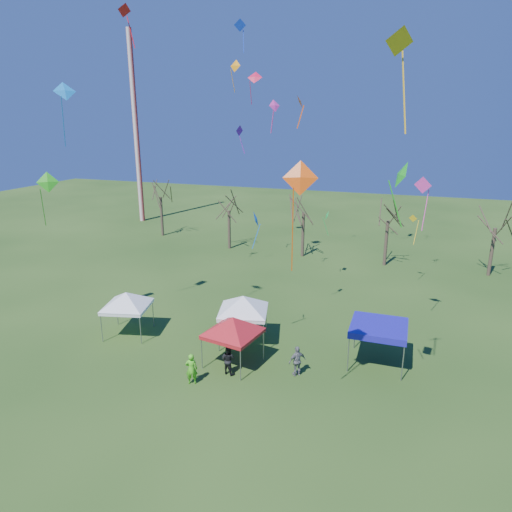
{
  "coord_description": "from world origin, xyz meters",
  "views": [
    {
      "loc": [
        8.16,
        -20.7,
        13.87
      ],
      "look_at": [
        -0.09,
        3.0,
        6.31
      ],
      "focal_mm": 32.0,
      "sensor_mm": 36.0,
      "label": 1
    }
  ],
  "objects_px": {
    "person_dark": "(228,360)",
    "tree_4": "(498,211)",
    "tree_1": "(229,197)",
    "person_green": "(191,369)",
    "tree_2": "(304,197)",
    "person_grey": "(297,361)",
    "radio_mast": "(136,129)",
    "tree_0": "(160,183)",
    "tent_white_west": "(126,295)",
    "tent_white_mid": "(243,299)",
    "tent_blue": "(379,328)",
    "tent_red": "(233,320)",
    "tree_3": "(389,204)"
  },
  "relations": [
    {
      "from": "tree_4",
      "to": "person_grey",
      "type": "relative_size",
      "value": 4.43
    },
    {
      "from": "radio_mast",
      "to": "tree_3",
      "type": "distance_m",
      "value": 36.04
    },
    {
      "from": "tree_1",
      "to": "tent_white_west",
      "type": "bearing_deg",
      "value": -85.56
    },
    {
      "from": "tree_0",
      "to": "tree_2",
      "type": "bearing_deg",
      "value": -9.24
    },
    {
      "from": "tent_red",
      "to": "person_green",
      "type": "bearing_deg",
      "value": -117.63
    },
    {
      "from": "tree_4",
      "to": "tent_blue",
      "type": "xyz_separation_m",
      "value": [
        -8.38,
        -19.7,
        -3.77
      ]
    },
    {
      "from": "radio_mast",
      "to": "tree_2",
      "type": "distance_m",
      "value": 28.08
    },
    {
      "from": "tree_2",
      "to": "tent_white_west",
      "type": "bearing_deg",
      "value": -107.27
    },
    {
      "from": "tree_0",
      "to": "tree_4",
      "type": "xyz_separation_m",
      "value": [
        36.2,
        -3.38,
        -0.43
      ]
    },
    {
      "from": "tent_white_west",
      "to": "tent_white_mid",
      "type": "bearing_deg",
      "value": 10.73
    },
    {
      "from": "tent_white_west",
      "to": "person_dark",
      "type": "relative_size",
      "value": 2.19
    },
    {
      "from": "tent_red",
      "to": "tent_blue",
      "type": "distance_m",
      "value": 8.45
    },
    {
      "from": "tree_4",
      "to": "person_green",
      "type": "distance_m",
      "value": 31.22
    },
    {
      "from": "tree_4",
      "to": "radio_mast",
      "type": "bearing_deg",
      "value": 167.01
    },
    {
      "from": "tent_white_west",
      "to": "tent_white_mid",
      "type": "xyz_separation_m",
      "value": [
        7.67,
        1.45,
        0.19
      ]
    },
    {
      "from": "tent_red",
      "to": "tent_blue",
      "type": "relative_size",
      "value": 1.22
    },
    {
      "from": "tree_1",
      "to": "tree_2",
      "type": "height_order",
      "value": "tree_2"
    },
    {
      "from": "tent_white_mid",
      "to": "person_grey",
      "type": "distance_m",
      "value": 5.51
    },
    {
      "from": "tent_white_mid",
      "to": "person_grey",
      "type": "height_order",
      "value": "tent_white_mid"
    },
    {
      "from": "tree_4",
      "to": "person_dark",
      "type": "relative_size",
      "value": 4.55
    },
    {
      "from": "tree_3",
      "to": "tent_white_mid",
      "type": "distance_m",
      "value": 21.35
    },
    {
      "from": "tree_2",
      "to": "tree_4",
      "type": "xyz_separation_m",
      "value": [
        17.72,
        -0.38,
        -0.23
      ]
    },
    {
      "from": "person_green",
      "to": "person_dark",
      "type": "xyz_separation_m",
      "value": [
        1.5,
        1.6,
        -0.02
      ]
    },
    {
      "from": "tent_white_west",
      "to": "radio_mast",
      "type": "bearing_deg",
      "value": 121.26
    },
    {
      "from": "person_grey",
      "to": "tent_white_mid",
      "type": "bearing_deg",
      "value": -76.17
    },
    {
      "from": "person_dark",
      "to": "tree_4",
      "type": "bearing_deg",
      "value": -110.68
    },
    {
      "from": "radio_mast",
      "to": "tent_white_west",
      "type": "bearing_deg",
      "value": -58.74
    },
    {
      "from": "radio_mast",
      "to": "person_green",
      "type": "relative_size",
      "value": 14.07
    },
    {
      "from": "radio_mast",
      "to": "tree_0",
      "type": "bearing_deg",
      "value": -42.77
    },
    {
      "from": "tree_4",
      "to": "person_green",
      "type": "relative_size",
      "value": 4.44
    },
    {
      "from": "tent_red",
      "to": "tent_blue",
      "type": "height_order",
      "value": "tent_red"
    },
    {
      "from": "person_grey",
      "to": "tree_0",
      "type": "bearing_deg",
      "value": -90.63
    },
    {
      "from": "person_grey",
      "to": "tree_2",
      "type": "bearing_deg",
      "value": -120.22
    },
    {
      "from": "tree_2",
      "to": "tent_white_mid",
      "type": "height_order",
      "value": "tree_2"
    },
    {
      "from": "tent_white_mid",
      "to": "tree_4",
      "type": "bearing_deg",
      "value": 49.66
    },
    {
      "from": "tent_white_west",
      "to": "tent_blue",
      "type": "height_order",
      "value": "tent_white_west"
    },
    {
      "from": "tent_white_mid",
      "to": "tent_blue",
      "type": "bearing_deg",
      "value": 0.17
    },
    {
      "from": "tree_1",
      "to": "person_dark",
      "type": "distance_m",
      "value": 26.66
    },
    {
      "from": "tree_1",
      "to": "person_green",
      "type": "relative_size",
      "value": 4.24
    },
    {
      "from": "tree_2",
      "to": "person_grey",
      "type": "height_order",
      "value": "tree_2"
    },
    {
      "from": "tent_white_mid",
      "to": "person_green",
      "type": "relative_size",
      "value": 2.28
    },
    {
      "from": "tree_4",
      "to": "person_green",
      "type": "bearing_deg",
      "value": -125.08
    },
    {
      "from": "radio_mast",
      "to": "tree_4",
      "type": "relative_size",
      "value": 3.17
    },
    {
      "from": "tree_2",
      "to": "person_green",
      "type": "bearing_deg",
      "value": -89.94
    },
    {
      "from": "radio_mast",
      "to": "person_grey",
      "type": "bearing_deg",
      "value": -46.47
    },
    {
      "from": "tent_white_west",
      "to": "person_dark",
      "type": "bearing_deg",
      "value": -16.36
    },
    {
      "from": "tree_1",
      "to": "tree_4",
      "type": "bearing_deg",
      "value": -1.42
    },
    {
      "from": "tree_3",
      "to": "tree_0",
      "type": "bearing_deg",
      "value": 172.92
    },
    {
      "from": "tent_red",
      "to": "person_grey",
      "type": "relative_size",
      "value": 2.18
    },
    {
      "from": "tent_white_mid",
      "to": "tent_blue",
      "type": "relative_size",
      "value": 1.27
    }
  ]
}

